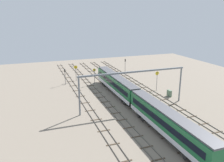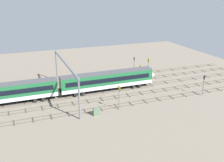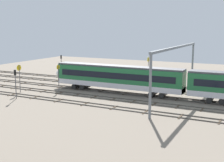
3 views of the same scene
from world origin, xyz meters
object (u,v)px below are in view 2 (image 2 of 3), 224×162
(speed_sign_far_trackside, at_px, (119,94))
(relay_cabinet, at_px, (97,111))
(overhead_gantry, at_px, (65,69))
(signal_light_trackside_departure, at_px, (134,63))
(speed_sign_near_foreground, at_px, (148,64))
(signal_light_trackside_approach, at_px, (204,83))
(train, at_px, (61,87))
(speed_sign_mid_trackside, at_px, (140,71))

(speed_sign_far_trackside, relative_size, relay_cabinet, 3.32)
(overhead_gantry, distance_m, speed_sign_far_trackside, 14.76)
(signal_light_trackside_departure, bearing_deg, speed_sign_near_foreground, -54.56)
(overhead_gantry, height_order, speed_sign_far_trackside, overhead_gantry)
(relay_cabinet, bearing_deg, signal_light_trackside_approach, 1.95)
(train, distance_m, signal_light_trackside_departure, 27.45)
(overhead_gantry, relative_size, signal_light_trackside_departure, 5.31)
(speed_sign_far_trackside, xyz_separation_m, signal_light_trackside_approach, (22.18, 0.18, -0.46))
(signal_light_trackside_approach, bearing_deg, overhead_gantry, 160.24)
(speed_sign_far_trackside, bearing_deg, signal_light_trackside_approach, 0.46)
(signal_light_trackside_approach, height_order, relay_cabinet, signal_light_trackside_approach)
(relay_cabinet, bearing_deg, overhead_gantry, 106.67)
(speed_sign_near_foreground, distance_m, relay_cabinet, 30.44)
(speed_sign_far_trackside, xyz_separation_m, relay_cabinet, (-5.28, -0.76, -2.89))
(signal_light_trackside_departure, xyz_separation_m, relay_cabinet, (-19.98, -23.95, -2.30))
(speed_sign_far_trackside, bearing_deg, signal_light_trackside_departure, 57.64)
(relay_cabinet, bearing_deg, signal_light_trackside_departure, 50.17)
(speed_sign_mid_trackside, relative_size, signal_light_trackside_approach, 0.96)
(speed_sign_near_foreground, relative_size, signal_light_trackside_departure, 1.05)
(train, height_order, speed_sign_far_trackside, speed_sign_far_trackside)
(train, bearing_deg, speed_sign_near_foreground, 15.75)
(speed_sign_near_foreground, xyz_separation_m, speed_sign_far_trackside, (-17.47, -19.30, 0.33))
(overhead_gantry, distance_m, speed_sign_mid_trackside, 21.82)
(overhead_gantry, bearing_deg, signal_light_trackside_departure, 26.66)
(overhead_gantry, bearing_deg, speed_sign_far_trackside, -51.86)
(train, bearing_deg, speed_sign_mid_trackside, 7.79)
(train, bearing_deg, speed_sign_far_trackside, -48.63)
(speed_sign_near_foreground, height_order, speed_sign_mid_trackside, speed_sign_near_foreground)
(signal_light_trackside_departure, bearing_deg, speed_sign_mid_trackside, -105.25)
(speed_sign_near_foreground, distance_m, speed_sign_far_trackside, 26.03)
(overhead_gantry, relative_size, speed_sign_near_foreground, 5.07)
(speed_sign_near_foreground, relative_size, speed_sign_mid_trackside, 1.04)
(relay_cabinet, bearing_deg, speed_sign_near_foreground, 41.40)
(train, height_order, signal_light_trackside_departure, train)
(train, xyz_separation_m, signal_light_trackside_approach, (32.32, -11.33, 0.61))
(signal_light_trackside_approach, relative_size, relay_cabinet, 3.00)
(speed_sign_mid_trackside, bearing_deg, train, -172.21)
(speed_sign_near_foreground, height_order, signal_light_trackside_approach, speed_sign_near_foreground)
(overhead_gantry, distance_m, relay_cabinet, 14.00)
(speed_sign_far_trackside, bearing_deg, speed_sign_near_foreground, 47.85)
(overhead_gantry, height_order, speed_sign_mid_trackside, overhead_gantry)
(speed_sign_far_trackside, distance_m, signal_light_trackside_departure, 27.46)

